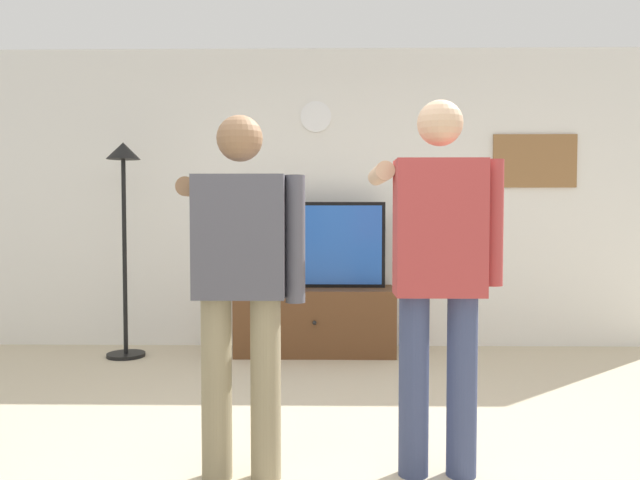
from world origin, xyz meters
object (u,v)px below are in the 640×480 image
object	(u,v)px
person_standing_nearer_lamp	(241,274)
person_standing_nearer_couch	(438,265)
tv_stand	(315,320)
television	(315,245)
wall_clock	(316,117)
floor_lamp	(124,204)
framed_picture	(535,161)

from	to	relation	value
person_standing_nearer_lamp	person_standing_nearer_couch	distance (m)	0.91
tv_stand	person_standing_nearer_couch	world-z (taller)	person_standing_nearer_couch
television	person_standing_nearer_couch	distance (m)	2.63
tv_stand	wall_clock	distance (m)	1.83
floor_lamp	person_standing_nearer_couch	bearing A→B (deg)	-46.35
floor_lamp	wall_clock	bearing A→B (deg)	15.80
television	wall_clock	size ratio (longest dim) A/B	4.39
floor_lamp	person_standing_nearer_couch	size ratio (longest dim) A/B	1.04
television	framed_picture	world-z (taller)	framed_picture
framed_picture	floor_lamp	world-z (taller)	framed_picture
wall_clock	floor_lamp	size ratio (longest dim) A/B	0.15
wall_clock	floor_lamp	xyz separation A→B (m)	(-1.61, -0.45, -0.79)
floor_lamp	person_standing_nearer_lamp	world-z (taller)	floor_lamp
tv_stand	wall_clock	size ratio (longest dim) A/B	4.93
tv_stand	floor_lamp	world-z (taller)	floor_lamp
television	person_standing_nearer_couch	xyz separation A→B (m)	(0.63, -2.55, 0.04)
wall_clock	person_standing_nearer_couch	size ratio (longest dim) A/B	0.16
tv_stand	person_standing_nearer_couch	bearing A→B (deg)	-75.90
television	floor_lamp	distance (m)	1.66
person_standing_nearer_couch	framed_picture	bearing A→B (deg)	64.40
television	floor_lamp	world-z (taller)	floor_lamp
television	wall_clock	bearing A→B (deg)	90.00
television	person_standing_nearer_lamp	xyz separation A→B (m)	(-0.28, -2.60, 0.00)
framed_picture	person_standing_nearer_lamp	distance (m)	3.71
person_standing_nearer_couch	floor_lamp	bearing A→B (deg)	133.65
wall_clock	floor_lamp	bearing A→B (deg)	-164.20
television	person_standing_nearer_couch	bearing A→B (deg)	-76.14
tv_stand	person_standing_nearer_couch	xyz separation A→B (m)	(0.63, -2.51, 0.70)
framed_picture	floor_lamp	xyz separation A→B (m)	(-3.58, -0.46, -0.39)
television	person_standing_nearer_lamp	distance (m)	2.62
framed_picture	person_standing_nearer_couch	size ratio (longest dim) A/B	0.43
floor_lamp	person_standing_nearer_lamp	size ratio (longest dim) A/B	1.09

